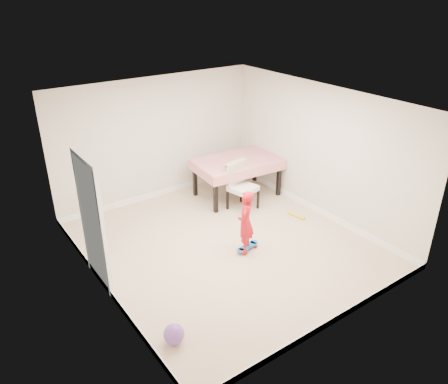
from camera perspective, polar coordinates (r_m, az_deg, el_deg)
ground at (r=7.91m, az=0.25°, el=-6.91°), size 5.00×5.00×0.00m
ceiling at (r=6.87m, az=0.29°, el=11.51°), size 4.50×5.00×0.04m
wall_back at (r=9.28m, az=-8.76°, el=6.81°), size 4.50×0.04×2.60m
wall_front at (r=5.70m, az=15.07°, el=-6.67°), size 4.50×0.04×2.60m
wall_left at (r=6.39m, az=-16.23°, el=-3.10°), size 0.04×5.00×2.60m
wall_right at (r=8.69m, az=12.36°, el=5.17°), size 0.04×5.00×2.60m
door at (r=6.77m, az=-16.78°, el=-4.10°), size 0.11×0.94×2.11m
baseboard_back at (r=9.75m, az=-8.31°, el=-0.07°), size 4.50×0.02×0.12m
baseboard_front at (r=6.43m, az=13.84°, el=-16.08°), size 4.50×0.02×0.12m
baseboard_left at (r=7.05m, az=-15.05°, el=-11.99°), size 0.02×5.00×0.12m
baseboard_right at (r=9.19m, az=11.68°, el=-2.06°), size 0.02×5.00×0.12m
dining_table at (r=9.51m, az=1.70°, el=1.89°), size 1.87×1.27×0.84m
dining_chair at (r=8.89m, az=2.52°, el=0.68°), size 0.68×0.74×1.01m
skateboard at (r=7.77m, az=3.09°, el=-7.28°), size 0.53×0.28×0.08m
child at (r=7.43m, az=2.83°, el=-4.16°), size 0.49×0.48×1.14m
balloon at (r=6.00m, az=-6.56°, el=-17.97°), size 0.28×0.28×0.28m
foam_toy at (r=8.91m, az=9.39°, el=-3.03°), size 0.13×0.40×0.06m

